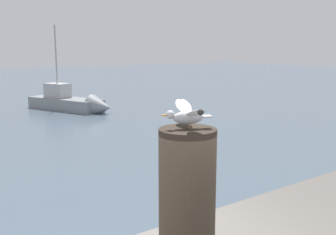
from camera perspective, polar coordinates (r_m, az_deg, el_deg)
mooring_post at (r=3.10m, az=2.77°, el=-11.19°), size 0.44×0.44×1.05m
seagull at (r=2.93m, az=2.81°, el=0.50°), size 0.39×0.61×0.20m
boat_grey at (r=20.49m, az=-13.35°, el=2.09°), size 3.03×5.22×4.54m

